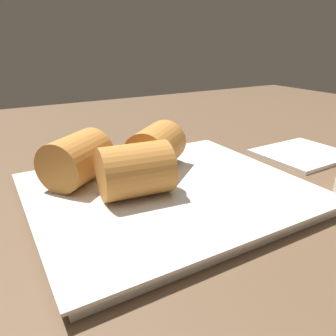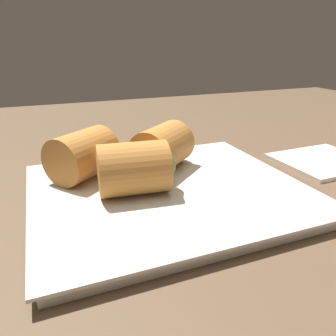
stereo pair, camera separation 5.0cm
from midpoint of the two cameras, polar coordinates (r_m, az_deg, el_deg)
The scene contains 7 objects.
table_surface at distance 37.05cm, azimuth 4.39°, elevation -8.44°, with size 180.00×140.00×2.00cm.
serving_plate at distance 38.35cm, azimuth 3.74°, elevation -4.36°, with size 30.64×26.22×1.50cm.
roll_front_left at distance 35.47cm, azimuth -1.32°, elevation -0.10°, with size 8.83×6.63×5.80cm.
roll_front_right at distance 42.67cm, azimuth 2.70°, elevation 3.66°, with size 9.49×9.28×5.80cm.
roll_back_left at distance 40.65cm, azimuth -10.83°, elevation 2.38°, with size 9.49×9.25×5.80cm.
spoon at distance 56.08cm, azimuth 2.09°, elevation 3.89°, with size 14.26×7.19×1.12cm.
napkin at distance 55.78cm, azimuth 27.85°, elevation 1.02°, with size 13.54×11.61×0.60cm.
Camera 2 is at (12.21, 29.78, 19.46)cm, focal length 35.00 mm.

